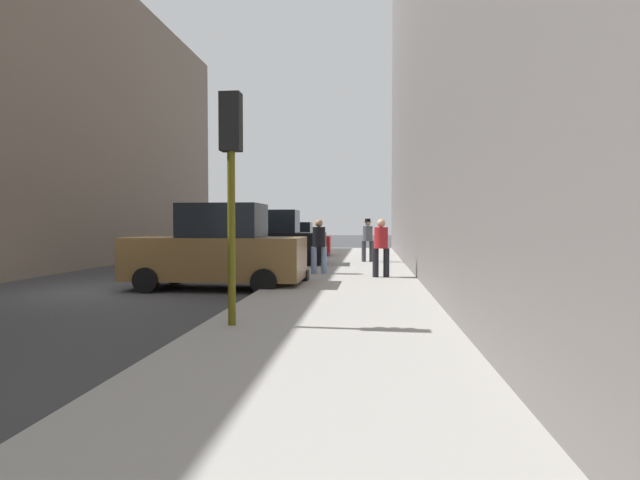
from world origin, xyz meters
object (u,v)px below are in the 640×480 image
object	(u,v)px
fire_hydrant	(294,266)
pedestrian_in_jeans	(319,243)
parked_red_hatchback	(289,241)
parked_bronze_suv	(217,250)
duffel_bag	(303,275)
pedestrian_with_beanie	(368,238)
traffic_light	(231,157)
pedestrian_in_red_jacket	(381,245)
parked_black_suv	(267,241)

from	to	relation	value
fire_hydrant	pedestrian_in_jeans	xyz separation A→B (m)	(0.59, 1.39, 0.61)
parked_red_hatchback	pedestrian_in_jeans	xyz separation A→B (m)	(2.39, -8.87, 0.26)
parked_bronze_suv	duffel_bag	distance (m)	2.44
duffel_bag	pedestrian_with_beanie	bearing A→B (deg)	75.71
traffic_light	pedestrian_in_red_jacket	size ratio (longest dim) A/B	2.11
pedestrian_in_jeans	pedestrian_with_beanie	world-z (taller)	pedestrian_with_beanie
parked_black_suv	traffic_light	bearing A→B (deg)	-80.92
parked_bronze_suv	traffic_light	size ratio (longest dim) A/B	1.28
parked_black_suv	pedestrian_with_beanie	distance (m)	4.17
traffic_light	pedestrian_in_red_jacket	bearing A→B (deg)	71.06
parked_red_hatchback	parked_bronze_suv	bearing A→B (deg)	-90.00
pedestrian_in_jeans	fire_hydrant	bearing A→B (deg)	-112.93
pedestrian_in_jeans	parked_black_suv	bearing A→B (deg)	123.96
parked_red_hatchback	fire_hydrant	world-z (taller)	parked_red_hatchback
pedestrian_in_jeans	pedestrian_with_beanie	bearing A→B (deg)	73.31
fire_hydrant	parked_black_suv	bearing A→B (deg)	110.03
parked_bronze_suv	duffel_bag	bearing A→B (deg)	23.67
duffel_bag	pedestrian_in_red_jacket	bearing A→B (deg)	25.98
parked_red_hatchback	fire_hydrant	size ratio (longest dim) A/B	6.06
pedestrian_with_beanie	pedestrian_in_jeans	bearing A→B (deg)	-106.69
pedestrian_with_beanie	duffel_bag	xyz separation A→B (m)	(-1.77, -6.94, -0.85)
parked_bronze_suv	parked_black_suv	xyz separation A→B (m)	(-0.00, 6.41, 0.00)
pedestrian_in_red_jacket	duffel_bag	size ratio (longest dim) A/B	3.89
parked_black_suv	duffel_bag	xyz separation A→B (m)	(2.13, -5.47, -0.74)
fire_hydrant	pedestrian_with_beanie	bearing A→B (deg)	71.91
parked_bronze_suv	duffel_bag	xyz separation A→B (m)	(2.13, 0.93, -0.74)
parked_red_hatchback	pedestrian_in_jeans	size ratio (longest dim) A/B	2.50
parked_black_suv	pedestrian_in_red_jacket	xyz separation A→B (m)	(4.32, -4.40, 0.07)
parked_black_suv	pedestrian_in_jeans	size ratio (longest dim) A/B	2.71
parked_black_suv	pedestrian_in_red_jacket	world-z (taller)	parked_black_suv
fire_hydrant	duffel_bag	size ratio (longest dim) A/B	1.60
parked_black_suv	duffel_bag	bearing A→B (deg)	-68.71
fire_hydrant	traffic_light	distance (m)	7.02
parked_black_suv	pedestrian_with_beanie	xyz separation A→B (m)	(3.90, 1.47, 0.10)
pedestrian_in_jeans	duffel_bag	world-z (taller)	pedestrian_in_jeans
fire_hydrant	pedestrian_in_jeans	size ratio (longest dim) A/B	0.41
parked_black_suv	parked_bronze_suv	bearing A→B (deg)	-90.00
pedestrian_in_red_jacket	pedestrian_in_jeans	bearing A→B (deg)	156.17
parked_bronze_suv	pedestrian_in_red_jacket	world-z (taller)	parked_bronze_suv
traffic_light	duffel_bag	distance (m)	6.61
traffic_light	pedestrian_with_beanie	bearing A→B (deg)	81.10
traffic_light	pedestrian_with_beanie	size ratio (longest dim) A/B	2.03
parked_bronze_suv	pedestrian_in_jeans	bearing A→B (deg)	50.01
parked_black_suv	pedestrian_in_jeans	bearing A→B (deg)	-56.04
fire_hydrant	pedestrian_in_red_jacket	world-z (taller)	pedestrian_in_red_jacket
pedestrian_in_jeans	pedestrian_in_red_jacket	bearing A→B (deg)	-23.83
parked_black_suv	fire_hydrant	bearing A→B (deg)	-69.97
pedestrian_with_beanie	duffel_bag	size ratio (longest dim) A/B	4.04
parked_red_hatchback	traffic_light	world-z (taller)	traffic_light
parked_red_hatchback	pedestrian_with_beanie	world-z (taller)	pedestrian_with_beanie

